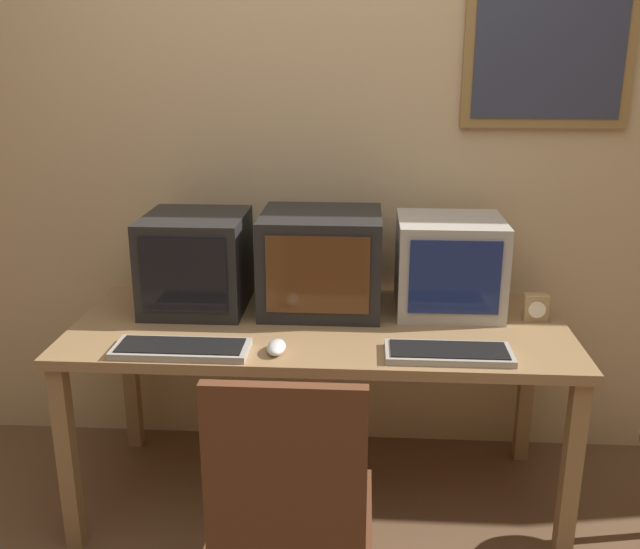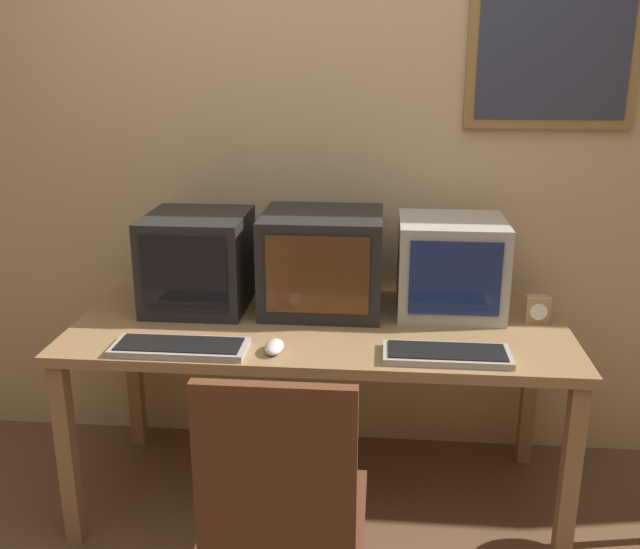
% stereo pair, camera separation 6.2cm
% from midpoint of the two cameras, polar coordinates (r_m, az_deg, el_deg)
% --- Properties ---
extents(wall_back, '(8.00, 0.08, 2.60)m').
position_cam_midpoint_polar(wall_back, '(2.92, 0.16, 10.23)').
color(wall_back, '#D1B284').
rests_on(wall_back, ground_plane).
extents(desk, '(1.78, 0.78, 0.73)m').
position_cam_midpoint_polar(desk, '(2.61, -0.69, -5.39)').
color(desk, '#99754C').
rests_on(desk, ground_plane).
extents(monitor_left, '(0.38, 0.40, 0.36)m').
position_cam_midpoint_polar(monitor_left, '(2.74, -10.51, 1.02)').
color(monitor_left, black).
rests_on(monitor_left, desk).
extents(monitor_center, '(0.44, 0.41, 0.37)m').
position_cam_midpoint_polar(monitor_center, '(2.68, -0.57, 1.08)').
color(monitor_center, black).
rests_on(monitor_center, desk).
extents(monitor_right, '(0.39, 0.37, 0.35)m').
position_cam_midpoint_polar(monitor_right, '(2.70, 9.63, 0.76)').
color(monitor_right, '#B7B2A8').
rests_on(monitor_right, desk).
extents(keyboard_main, '(0.44, 0.17, 0.03)m').
position_cam_midpoint_polar(keyboard_main, '(2.39, -11.78, -5.82)').
color(keyboard_main, '#A8A399').
rests_on(keyboard_main, desk).
extents(keyboard_side, '(0.41, 0.17, 0.03)m').
position_cam_midpoint_polar(keyboard_side, '(2.34, 9.49, -6.20)').
color(keyboard_side, '#A8A399').
rests_on(keyboard_side, desk).
extents(mouse_near_keyboard, '(0.06, 0.11, 0.04)m').
position_cam_midpoint_polar(mouse_near_keyboard, '(2.34, -4.28, -5.82)').
color(mouse_near_keyboard, silver).
rests_on(mouse_near_keyboard, desk).
extents(desk_clock, '(0.08, 0.05, 0.10)m').
position_cam_midpoint_polar(desk_clock, '(2.70, 16.24, -2.55)').
color(desk_clock, '#A38456').
rests_on(desk_clock, desk).
extents(office_chair, '(0.45, 0.45, 0.94)m').
position_cam_midpoint_polar(office_chair, '(2.06, -3.21, -20.60)').
color(office_chair, black).
rests_on(office_chair, ground_plane).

